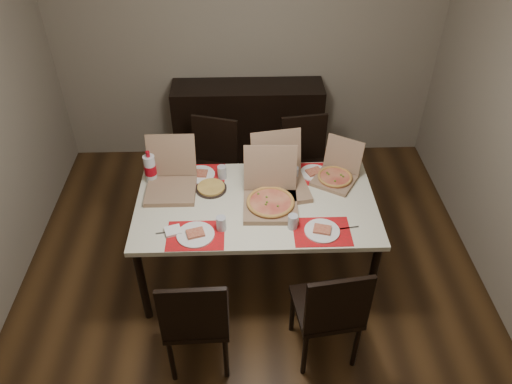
# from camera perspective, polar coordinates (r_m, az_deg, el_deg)

# --- Properties ---
(ground) EXTENTS (3.80, 4.00, 0.02)m
(ground) POSITION_cam_1_polar(r_m,az_deg,el_deg) (4.14, -0.39, -10.98)
(ground) COLOR #452C15
(ground) RESTS_ON ground
(room_walls) EXTENTS (3.84, 4.02, 2.62)m
(room_walls) POSITION_cam_1_polar(r_m,az_deg,el_deg) (3.41, -0.71, 14.22)
(room_walls) COLOR gray
(room_walls) RESTS_ON ground
(sideboard) EXTENTS (1.50, 0.40, 0.90)m
(sideboard) POSITION_cam_1_polar(r_m,az_deg,el_deg) (5.21, -0.92, 7.59)
(sideboard) COLOR black
(sideboard) RESTS_ON ground
(dining_table) EXTENTS (1.80, 1.00, 0.75)m
(dining_table) POSITION_cam_1_polar(r_m,az_deg,el_deg) (3.78, -0.00, -1.96)
(dining_table) COLOR beige
(dining_table) RESTS_ON ground
(chair_near_left) EXTENTS (0.43, 0.43, 0.93)m
(chair_near_left) POSITION_cam_1_polar(r_m,az_deg,el_deg) (3.33, -6.86, -14.13)
(chair_near_left) COLOR black
(chair_near_left) RESTS_ON ground
(chair_near_right) EXTENTS (0.48, 0.48, 0.93)m
(chair_near_right) POSITION_cam_1_polar(r_m,az_deg,el_deg) (3.39, 8.45, -13.18)
(chair_near_right) COLOR black
(chair_near_right) RESTS_ON ground
(chair_far_left) EXTENTS (0.52, 0.52, 0.93)m
(chair_far_left) POSITION_cam_1_polar(r_m,az_deg,el_deg) (4.55, -5.01, 3.15)
(chair_far_left) COLOR black
(chair_far_left) RESTS_ON ground
(chair_far_right) EXTENTS (0.48, 0.48, 0.93)m
(chair_far_right) POSITION_cam_1_polar(r_m,az_deg,el_deg) (4.58, 5.66, 3.38)
(chair_far_right) COLOR black
(chair_far_right) RESTS_ON ground
(setting_near_left) EXTENTS (0.49, 0.30, 0.11)m
(setting_near_left) POSITION_cam_1_polar(r_m,az_deg,el_deg) (3.50, -6.50, -4.53)
(setting_near_left) COLOR red
(setting_near_left) RESTS_ON dining_table
(setting_near_right) EXTENTS (0.51, 0.30, 0.11)m
(setting_near_right) POSITION_cam_1_polar(r_m,az_deg,el_deg) (3.52, 6.66, -4.16)
(setting_near_right) COLOR red
(setting_near_right) RESTS_ON dining_table
(setting_far_left) EXTENTS (0.51, 0.30, 0.11)m
(setting_far_left) POSITION_cam_1_polar(r_m,az_deg,el_deg) (4.01, -6.06, 2.08)
(setting_far_left) COLOR red
(setting_far_left) RESTS_ON dining_table
(setting_far_right) EXTENTS (0.42, 0.30, 0.11)m
(setting_far_right) POSITION_cam_1_polar(r_m,az_deg,el_deg) (4.01, 6.00, 2.15)
(setting_far_right) COLOR red
(setting_far_right) RESTS_ON dining_table
(napkin_loose) EXTENTS (0.16, 0.16, 0.02)m
(napkin_loose) POSITION_cam_1_polar(r_m,az_deg,el_deg) (3.64, 0.66, -2.34)
(napkin_loose) COLOR white
(napkin_loose) RESTS_ON dining_table
(pizza_box_center) EXTENTS (0.41, 0.45, 0.40)m
(pizza_box_center) POSITION_cam_1_polar(r_m,az_deg,el_deg) (3.68, 1.65, -0.74)
(pizza_box_center) COLOR #88674E
(pizza_box_center) RESTS_ON dining_table
(pizza_box_right) EXTENTS (0.43, 0.44, 0.30)m
(pizza_box_right) POSITION_cam_1_polar(r_m,az_deg,el_deg) (3.98, 9.18, 2.04)
(pizza_box_right) COLOR #88674E
(pizza_box_right) RESTS_ON dining_table
(pizza_box_left) EXTENTS (0.38, 0.42, 0.38)m
(pizza_box_left) POSITION_cam_1_polar(r_m,az_deg,el_deg) (3.89, -9.66, 1.16)
(pizza_box_left) COLOR #88674E
(pizza_box_left) RESTS_ON dining_table
(pizza_box_extra) EXTENTS (0.46, 0.50, 0.40)m
(pizza_box_extra) POSITION_cam_1_polar(r_m,az_deg,el_deg) (3.85, 2.80, 1.35)
(pizza_box_extra) COLOR #88674E
(pizza_box_extra) RESTS_ON dining_table
(faina_plate) EXTENTS (0.24, 0.24, 0.03)m
(faina_plate) POSITION_cam_1_polar(r_m,az_deg,el_deg) (3.87, -5.15, 0.47)
(faina_plate) COLOR black
(faina_plate) RESTS_ON dining_table
(dip_bowl) EXTENTS (0.13, 0.13, 0.02)m
(dip_bowl) POSITION_cam_1_polar(r_m,az_deg,el_deg) (3.88, 0.63, 0.73)
(dip_bowl) COLOR white
(dip_bowl) RESTS_ON dining_table
(soda_bottle) EXTENTS (0.09, 0.09, 0.28)m
(soda_bottle) POSITION_cam_1_polar(r_m,az_deg,el_deg) (3.96, -11.99, 2.61)
(soda_bottle) COLOR silver
(soda_bottle) RESTS_ON dining_table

